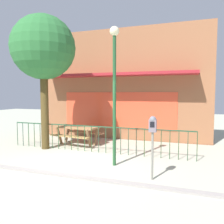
{
  "coord_description": "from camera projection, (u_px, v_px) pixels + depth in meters",
  "views": [
    {
      "loc": [
        3.39,
        -6.01,
        2.16
      ],
      "look_at": [
        0.52,
        2.12,
        1.46
      ],
      "focal_mm": 37.51,
      "sensor_mm": 36.0,
      "label": 1
    }
  ],
  "objects": [
    {
      "name": "parking_meter_near",
      "position": [
        153.0,
        131.0,
        5.75
      ],
      "size": [
        0.18,
        0.17,
        1.6
      ],
      "color": "gray",
      "rests_on": "ground"
    },
    {
      "name": "picnic_table_left",
      "position": [
        77.0,
        130.0,
        9.8
      ],
      "size": [
        1.97,
        1.59,
        0.79
      ],
      "color": "#9C6F47",
      "rests_on": "ground"
    },
    {
      "name": "street_tree",
      "position": [
        43.0,
        49.0,
        8.81
      ],
      "size": [
        2.42,
        2.42,
        5.09
      ],
      "color": "#4B3A1B",
      "rests_on": "ground"
    },
    {
      "name": "pub_storefront",
      "position": [
        119.0,
        85.0,
        11.08
      ],
      "size": [
        8.35,
        1.45,
        5.14
      ],
      "color": "#582F1D",
      "rests_on": "ground"
    },
    {
      "name": "patio_fence_front",
      "position": [
        95.0,
        134.0,
        8.52
      ],
      "size": [
        7.04,
        0.04,
        0.97
      ],
      "color": "#20472D",
      "rests_on": "ground"
    },
    {
      "name": "street_lamp",
      "position": [
        114.0,
        76.0,
        6.81
      ],
      "size": [
        0.28,
        0.28,
        4.07
      ],
      "color": "#214D29",
      "rests_on": "ground"
    },
    {
      "name": "curb_edge",
      "position": [
        56.0,
        175.0,
        6.17
      ],
      "size": [
        11.69,
        0.2,
        0.11
      ],
      "primitive_type": "cube",
      "color": "gray",
      "rests_on": "ground"
    },
    {
      "name": "ground",
      "position": [
        72.0,
        166.0,
        6.95
      ],
      "size": [
        40.0,
        40.0,
        0.0
      ],
      "primitive_type": "plane",
      "color": "#ACB09B"
    }
  ]
}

